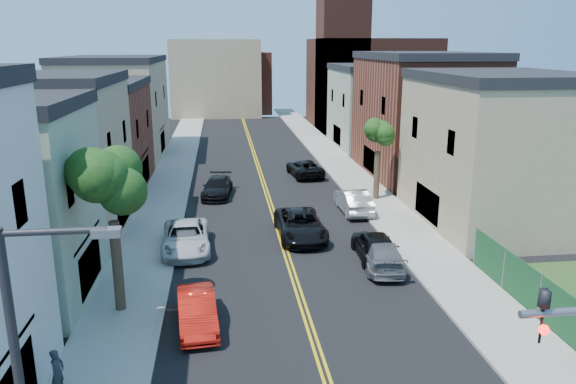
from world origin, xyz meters
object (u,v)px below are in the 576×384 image
object	(u,v)px
white_pickup	(186,237)
grey_car_left	(186,239)
silver_car_right	(353,201)
grey_car_right	(382,255)
pedestrian_left	(58,372)
black_car_left	(217,187)
black_suv_lane	(300,225)
dark_car_right_far	(305,168)
black_car_right	(375,245)
red_sedan	(197,311)

from	to	relation	value
white_pickup	grey_car_left	xyz separation A→B (m)	(0.00, -0.02, -0.07)
white_pickup	silver_car_right	bearing A→B (deg)	26.59
white_pickup	silver_car_right	size ratio (longest dim) A/B	1.13
grey_car_left	grey_car_right	world-z (taller)	grey_car_left
pedestrian_left	silver_car_right	bearing A→B (deg)	-21.61
black_car_left	black_suv_lane	world-z (taller)	black_suv_lane
silver_car_right	dark_car_right_far	xyz separation A→B (m)	(-1.70, 11.10, -0.09)
black_car_right	silver_car_right	distance (m)	8.63
red_sedan	black_suv_lane	size ratio (longest dim) A/B	0.75
black_car_right	red_sedan	bearing A→B (deg)	36.32
white_pickup	black_car_right	distance (m)	10.43
black_suv_lane	white_pickup	bearing A→B (deg)	-169.26
white_pickup	black_suv_lane	xyz separation A→B (m)	(6.65, 1.38, 0.02)
white_pickup	pedestrian_left	distance (m)	13.51
red_sedan	black_suv_lane	world-z (taller)	black_suv_lane
grey_car_right	dark_car_right_far	bearing A→B (deg)	-80.19
black_car_right	dark_car_right_far	world-z (taller)	black_car_right
grey_car_right	black_car_right	size ratio (longest dim) A/B	1.03
white_pickup	black_car_right	size ratio (longest dim) A/B	1.20
grey_car_left	grey_car_right	size ratio (longest dim) A/B	0.86
black_car_left	black_suv_lane	xyz separation A→B (m)	(4.95, -10.00, 0.08)
pedestrian_left	black_car_left	bearing A→B (deg)	3.53
red_sedan	black_car_left	xyz separation A→B (m)	(0.76, 20.20, 0.01)
white_pickup	black_car_left	xyz separation A→B (m)	(1.70, 11.38, -0.06)
dark_car_right_far	grey_car_left	bearing A→B (deg)	55.03
silver_car_right	dark_car_right_far	bearing A→B (deg)	-82.11
grey_car_left	silver_car_right	distance (m)	12.59
black_suv_lane	grey_car_right	bearing A→B (deg)	-56.07
red_sedan	grey_car_left	distance (m)	8.85
black_car_left	silver_car_right	distance (m)	10.70
silver_car_right	pedestrian_left	xyz separation A→B (m)	(-14.35, -19.19, 0.13)
dark_car_right_far	pedestrian_left	size ratio (longest dim) A/B	3.30
black_suv_lane	dark_car_right_far	bearing A→B (deg)	79.49
silver_car_right	white_pickup	bearing A→B (deg)	28.18
black_car_left	pedestrian_left	distance (m)	24.99
red_sedan	black_suv_lane	xyz separation A→B (m)	(5.71, 10.20, 0.09)
white_pickup	grey_car_left	world-z (taller)	white_pickup
silver_car_right	black_car_left	bearing A→B (deg)	-30.44
black_suv_lane	black_car_left	bearing A→B (deg)	115.33
red_sedan	pedestrian_left	size ratio (longest dim) A/B	2.69
silver_car_right	pedestrian_left	bearing A→B (deg)	52.40
grey_car_right	silver_car_right	size ratio (longest dim) A/B	0.97
black_suv_lane	silver_car_right	bearing A→B (deg)	46.31
silver_car_right	black_suv_lane	bearing A→B (deg)	46.48
white_pickup	black_car_left	bearing A→B (deg)	79.11
white_pickup	silver_car_right	xyz separation A→B (m)	(11.00, 6.10, 0.04)
grey_car_right	pedestrian_left	size ratio (longest dim) A/B	3.03
white_pickup	grey_car_right	xyz separation A→B (m)	(10.19, -3.69, -0.08)
red_sedan	grey_car_right	bearing A→B (deg)	23.62
black_car_left	black_car_right	size ratio (longest dim) A/B	1.06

